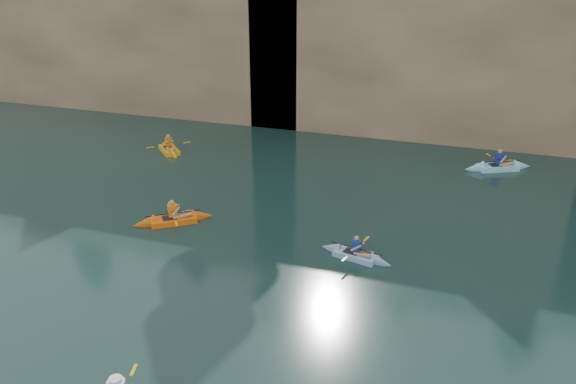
% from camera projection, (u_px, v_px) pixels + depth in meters
% --- Properties ---
extents(cliff, '(70.00, 16.00, 12.00)m').
position_uv_depth(cliff, '(436.00, 21.00, 37.71)').
color(cliff, tan).
rests_on(cliff, ground).
extents(cliff_slab_west, '(26.00, 2.40, 10.56)m').
position_uv_depth(cliff_slab_west, '(119.00, 32.00, 37.67)').
color(cliff_slab_west, tan).
rests_on(cliff_slab_west, ground).
extents(cliff_slab_center, '(24.00, 2.40, 11.40)m').
position_uv_depth(cliff_slab_center, '(459.00, 40.00, 30.76)').
color(cliff_slab_center, tan).
rests_on(cliff_slab_center, ground).
extents(sea_cave_west, '(4.50, 1.00, 4.00)m').
position_uv_depth(sea_cave_west, '(144.00, 85.00, 37.75)').
color(sea_cave_west, black).
rests_on(sea_cave_west, ground).
extents(sea_cave_center, '(3.50, 1.00, 3.20)m').
position_uv_depth(sea_cave_center, '(347.00, 107.00, 33.60)').
color(sea_cave_center, black).
rests_on(sea_cave_center, ground).
extents(kayaker_orange, '(2.98, 2.55, 1.22)m').
position_uv_depth(kayaker_orange, '(173.00, 219.00, 22.47)').
color(kayaker_orange, '#FF6410').
rests_on(kayaker_orange, ground).
extents(kayaker_ltblue_near, '(2.80, 2.11, 1.07)m').
position_uv_depth(kayaker_ltblue_near, '(356.00, 254.00, 19.82)').
color(kayaker_ltblue_near, '#89B2E5').
rests_on(kayaker_ltblue_near, ground).
extents(kayaker_yellow, '(2.70, 2.67, 1.25)m').
position_uv_depth(kayaker_yellow, '(169.00, 149.00, 30.75)').
color(kayaker_yellow, '#FAAB15').
rests_on(kayaker_yellow, ground).
extents(kayaker_ltblue_mid, '(3.46, 2.34, 1.33)m').
position_uv_depth(kayaker_ltblue_mid, '(498.00, 167.00, 28.15)').
color(kayaker_ltblue_mid, '#98E8FF').
rests_on(kayaker_ltblue_mid, ground).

